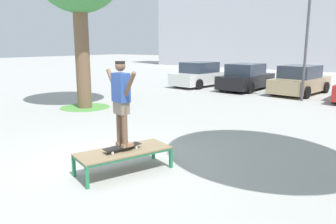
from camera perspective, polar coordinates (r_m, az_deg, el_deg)
ground_plane at (r=7.46m, az=-10.37°, el=-8.55°), size 120.00×120.00×0.00m
skate_box at (r=6.74m, az=-7.68°, el=-6.96°), size 1.33×2.04×0.46m
skateboard at (r=6.69m, az=-7.89°, el=-6.00°), size 0.38×0.82×0.09m
skater at (r=6.46m, az=-8.12°, el=2.45°), size 0.99×0.35×1.69m
grass_patch_near_left at (r=14.05m, az=-14.19°, el=0.82°), size 2.02×2.02×0.01m
car_white at (r=20.61m, az=5.64°, el=6.38°), size 2.25×4.36×1.50m
car_black at (r=19.40m, az=13.40°, el=5.80°), size 2.06×4.27×1.50m
car_tan at (r=18.56m, az=21.94°, el=5.03°), size 2.31×4.38×1.50m
light_post at (r=16.26m, az=23.22°, el=15.21°), size 0.36×0.36×5.83m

